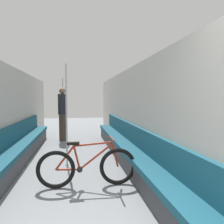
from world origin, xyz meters
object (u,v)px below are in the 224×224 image
(grab_pole_near, at_px, (67,116))
(passenger_standing, at_px, (63,113))
(bench_seat_row_left, at_px, (14,154))
(grab_pole_far, at_px, (63,109))
(bench_seat_row_right, at_px, (127,150))
(bicycle, at_px, (87,167))

(grab_pole_near, bearing_deg, passenger_standing, 94.98)
(bench_seat_row_left, relative_size, passenger_standing, 3.84)
(bench_seat_row_left, distance_m, grab_pole_far, 3.59)
(bench_seat_row_right, xyz_separation_m, passenger_standing, (-1.58, 2.81, 0.64))
(grab_pole_far, bearing_deg, bench_seat_row_left, -103.37)
(bicycle, bearing_deg, bench_seat_row_right, 63.57)
(bench_seat_row_left, height_order, bicycle, bench_seat_row_left)
(bicycle, height_order, passenger_standing, passenger_standing)
(grab_pole_far, bearing_deg, passenger_standing, -88.01)
(bench_seat_row_right, height_order, grab_pole_near, grab_pole_near)
(bicycle, bearing_deg, grab_pole_far, 109.67)
(bench_seat_row_left, relative_size, bicycle, 4.24)
(bench_seat_row_left, xyz_separation_m, passenger_standing, (0.83, 2.81, 0.64))
(bench_seat_row_right, distance_m, passenger_standing, 3.29)
(bicycle, relative_size, grab_pole_near, 0.75)
(grab_pole_near, height_order, grab_pole_far, same)
(grab_pole_near, bearing_deg, bicycle, -72.92)
(bench_seat_row_right, xyz_separation_m, bicycle, (-0.96, -1.22, 0.04))
(bench_seat_row_right, distance_m, grab_pole_far, 3.84)
(bench_seat_row_left, bearing_deg, grab_pole_near, -0.48)
(bench_seat_row_right, bearing_deg, grab_pole_near, -179.61)
(bench_seat_row_right, relative_size, passenger_standing, 3.84)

